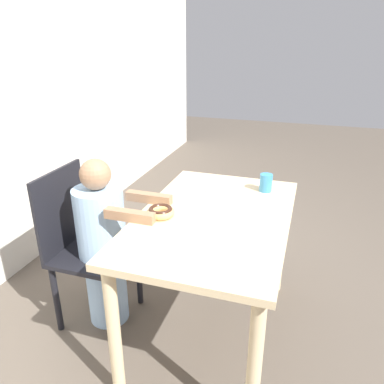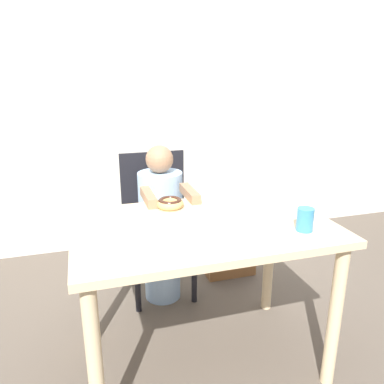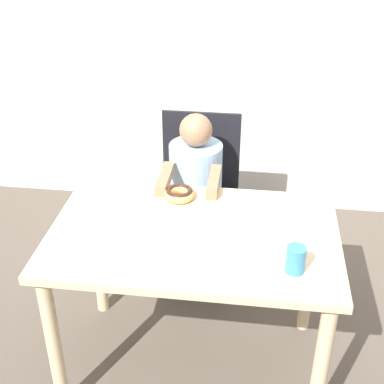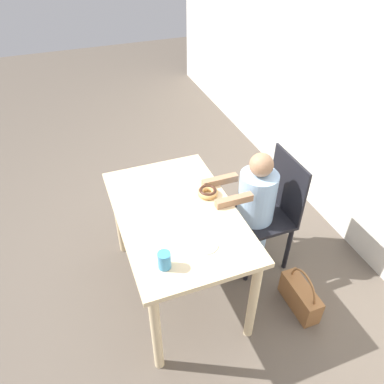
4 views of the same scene
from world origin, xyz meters
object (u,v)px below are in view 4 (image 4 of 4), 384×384
at_px(donut, 208,192).
at_px(cup, 164,260).
at_px(chair, 269,211).
at_px(child_figure, 254,213).
at_px(handbag, 300,296).

xyz_separation_m(donut, cup, (0.50, -0.46, 0.03)).
distance_m(chair, child_figure, 0.13).
relative_size(chair, donut, 6.67).
bearing_deg(donut, child_figure, 85.79).
bearing_deg(child_figure, handbag, 13.92).
xyz_separation_m(chair, donut, (-0.03, -0.49, 0.30)).
relative_size(child_figure, donut, 7.30).
distance_m(handbag, cup, 1.19).
height_order(chair, child_figure, child_figure).
bearing_deg(child_figure, cup, -60.45).
distance_m(chair, donut, 0.58).
relative_size(child_figure, cup, 9.76).
height_order(handbag, cup, cup).
distance_m(chair, handbag, 0.65).
relative_size(chair, handbag, 2.60).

